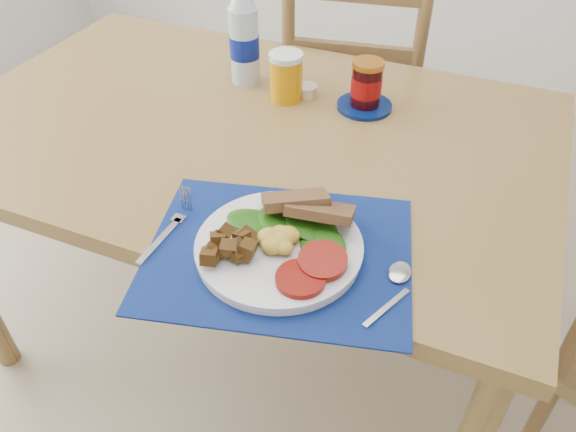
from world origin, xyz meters
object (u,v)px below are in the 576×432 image
Objects in this scene: water_bottle at (244,40)px; jam_on_saucer at (366,88)px; breakfast_plate at (275,244)px; chair_far at (353,81)px; juice_glass at (286,78)px.

water_bottle is 1.92× the size of jam_on_saucer.
jam_on_saucer is (-0.00, 0.54, 0.03)m from breakfast_plate.
water_bottle is 0.33m from jam_on_saucer.
chair_far is 10.57× the size of juice_glass.
jam_on_saucer reaches higher than juice_glass.
chair_far is 8.84× the size of jam_on_saucer.
water_bottle is at bearing 161.08° from juice_glass.
breakfast_plate is 0.65m from water_bottle.
water_bottle reaches higher than jam_on_saucer.
breakfast_plate is at bearing -89.53° from jam_on_saucer.
jam_on_saucer is at bearing 9.20° from juice_glass.
juice_glass is 0.19m from jam_on_saucer.
chair_far reaches higher than water_bottle.
jam_on_saucer is at bearing 67.98° from breakfast_plate.
breakfast_plate is at bearing 89.50° from chair_far.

